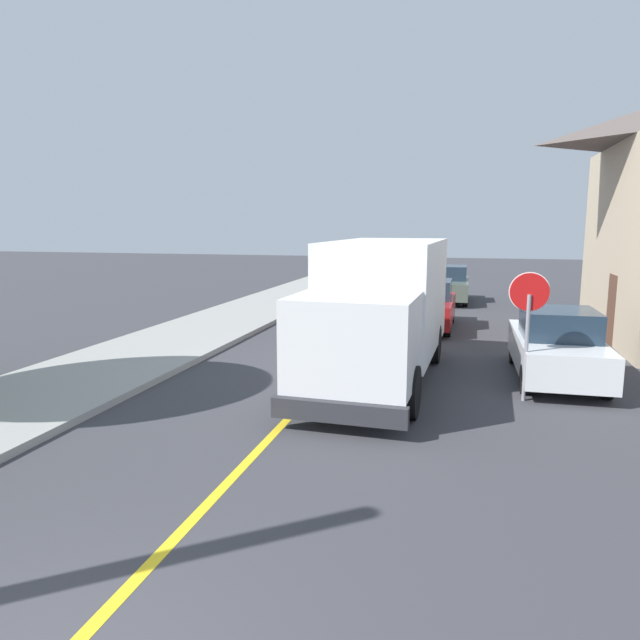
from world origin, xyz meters
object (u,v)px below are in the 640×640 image
parked_car_mid (448,285)px  parked_van_across (557,346)px  box_truck (381,304)px  parked_car_near (427,305)px  stop_sign (528,311)px

parked_car_mid → parked_van_across: 13.58m
box_truck → parked_van_across: size_ratio=1.64×
parked_car_near → parked_car_mid: bearing=86.3°
parked_car_mid → parked_van_across: same height
parked_car_mid → parked_van_across: (2.97, -13.26, 0.00)m
box_truck → stop_sign: (3.12, -0.91, 0.09)m
parked_car_near → parked_van_across: 7.02m
parked_car_near → parked_van_across: same height
stop_sign → parked_car_near: bearing=107.9°
box_truck → parked_van_across: box_truck is taller
parked_car_near → stop_sign: (2.58, -8.01, 1.06)m
parked_van_across → parked_car_near: bearing=119.3°
parked_car_near → parked_car_mid: size_ratio=1.00×
parked_car_near → parked_car_mid: (0.46, 7.13, 0.00)m
parked_car_near → stop_sign: bearing=-72.1°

